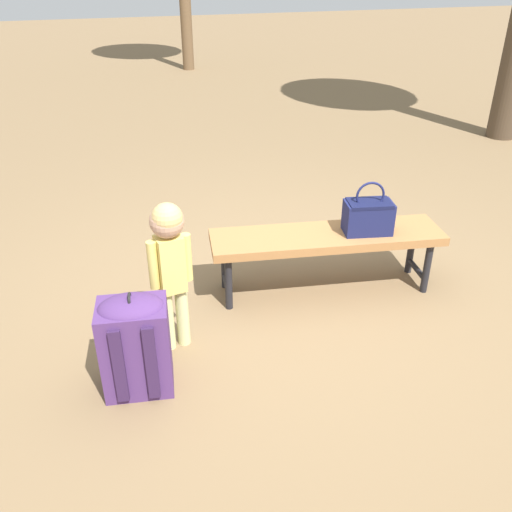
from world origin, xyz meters
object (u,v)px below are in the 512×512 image
park_bench (327,241)px  child_standing (170,255)px  handbag (368,215)px  backpack_large (135,342)px

park_bench → child_standing: bearing=15.6°
handbag → backpack_large: bearing=18.3°
handbag → child_standing: (1.39, 0.25, 0.06)m
child_standing → backpack_large: (0.26, 0.30, -0.33)m
park_bench → handbag: handbag is taller
park_bench → child_standing: child_standing is taller
handbag → child_standing: bearing=10.2°
handbag → child_standing: size_ratio=0.39×
handbag → backpack_large: 1.76m
child_standing → backpack_large: bearing=48.6°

